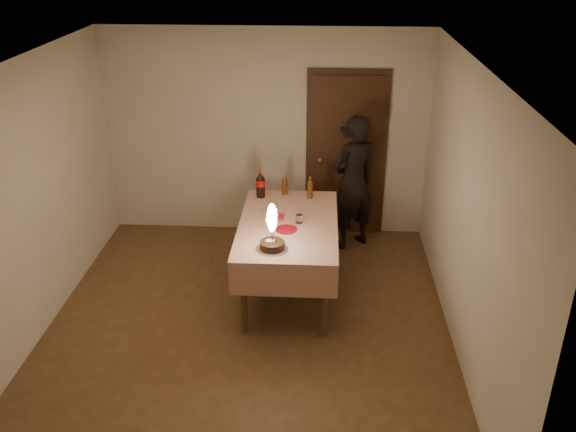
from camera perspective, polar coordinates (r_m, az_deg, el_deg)
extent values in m
cube|color=brown|center=(6.19, -3.78, -10.45)|extent=(4.00, 4.50, 0.01)
cube|color=silver|center=(7.62, -2.08, 7.66)|extent=(4.00, 0.04, 2.60)
cube|color=silver|center=(3.64, -8.62, -14.50)|extent=(4.00, 0.04, 2.60)
cube|color=silver|center=(6.11, -23.12, 0.94)|extent=(0.04, 4.50, 2.60)
cube|color=silver|center=(5.64, 16.42, 0.03)|extent=(0.04, 4.50, 2.60)
cube|color=silver|center=(5.12, -4.63, 13.84)|extent=(4.00, 4.50, 0.04)
cube|color=#472814|center=(7.65, 5.44, 5.47)|extent=(0.85, 0.05, 2.05)
sphere|color=#B28C33|center=(7.61, 3.03, 5.23)|extent=(0.06, 0.06, 0.06)
cube|color=brown|center=(6.33, 0.03, -0.91)|extent=(0.90, 1.60, 0.04)
cylinder|color=brown|center=(5.93, -4.18, -7.61)|extent=(0.07, 0.07, 0.79)
cylinder|color=brown|center=(5.88, 3.45, -7.85)|extent=(0.07, 0.07, 0.79)
cylinder|color=brown|center=(7.20, -2.74, -1.20)|extent=(0.07, 0.07, 0.79)
cylinder|color=brown|center=(7.17, 3.47, -1.36)|extent=(0.07, 0.07, 0.79)
cube|color=white|center=(6.32, 0.03, -0.70)|extent=(1.02, 1.72, 0.01)
cube|color=white|center=(5.65, -0.46, -6.11)|extent=(1.02, 0.01, 0.34)
cube|color=white|center=(7.16, 0.41, 1.04)|extent=(1.02, 0.01, 0.34)
cube|color=white|center=(6.44, -4.46, -1.99)|extent=(0.01, 1.72, 0.34)
cube|color=white|center=(6.39, 4.55, -2.23)|extent=(0.01, 1.72, 0.34)
cylinder|color=white|center=(5.81, -1.48, -3.06)|extent=(0.30, 0.30, 0.01)
cylinder|color=black|center=(5.79, -1.48, -2.73)|extent=(0.23, 0.23, 0.07)
cylinder|color=white|center=(5.79, -1.67, -2.32)|extent=(0.07, 0.07, 0.00)
sphere|color=red|center=(5.76, -1.15, -2.36)|extent=(0.02, 0.02, 0.02)
cube|color=#19721E|center=(5.75, -1.01, -2.50)|extent=(0.02, 0.01, 0.00)
cube|color=#19721E|center=(5.75, -1.26, -2.52)|extent=(0.01, 0.02, 0.00)
cylinder|color=#262628|center=(5.75, -1.50, -1.88)|extent=(0.01, 0.01, 0.12)
ellipsoid|color=#FFF2BF|center=(5.66, -1.52, -0.17)|extent=(0.09, 0.09, 0.29)
sphere|color=white|center=(5.71, -1.50, -1.17)|extent=(0.04, 0.04, 0.04)
cylinder|color=#AA0B18|center=(6.17, -0.17, -1.26)|extent=(0.22, 0.22, 0.01)
cylinder|color=#A60B15|center=(6.29, -1.63, -0.25)|extent=(0.08, 0.08, 0.10)
cylinder|color=white|center=(6.30, 1.05, -0.27)|extent=(0.07, 0.07, 0.09)
cube|color=red|center=(6.42, -1.04, -0.10)|extent=(0.15, 0.15, 0.02)
cylinder|color=black|center=(6.89, -2.58, 2.65)|extent=(0.10, 0.10, 0.22)
cylinder|color=red|center=(6.87, -2.59, 3.11)|extent=(0.10, 0.10, 0.07)
cone|color=black|center=(6.84, -2.60, 3.81)|extent=(0.10, 0.10, 0.08)
cylinder|color=red|center=(6.82, -2.61, 4.16)|extent=(0.03, 0.03, 0.02)
cylinder|color=#59310F|center=(6.97, -0.31, 2.75)|extent=(0.06, 0.06, 0.18)
cone|color=#59310F|center=(6.92, -0.32, 3.67)|extent=(0.06, 0.06, 0.06)
cylinder|color=olive|center=(6.91, -0.32, 3.94)|extent=(0.02, 0.02, 0.02)
cylinder|color=#59310F|center=(6.87, 2.07, 2.39)|extent=(0.06, 0.06, 0.18)
cone|color=#59310F|center=(6.82, 2.09, 3.32)|extent=(0.06, 0.06, 0.06)
cylinder|color=olive|center=(6.81, 2.09, 3.60)|extent=(0.02, 0.02, 0.02)
imported|color=black|center=(7.38, 6.12, 3.12)|extent=(0.73, 0.68, 1.68)
cube|color=black|center=(7.27, 5.71, 7.80)|extent=(0.16, 0.15, 0.10)
cylinder|color=black|center=(7.33, 5.34, 7.96)|extent=(0.11, 0.11, 0.08)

